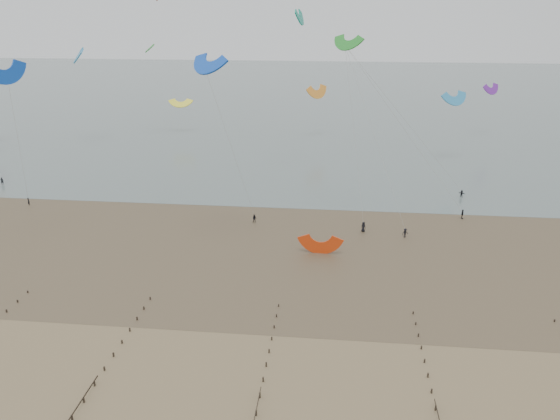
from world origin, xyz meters
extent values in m
plane|color=brown|center=(0.00, 0.00, 0.00)|extent=(500.00, 500.00, 0.00)
plane|color=#475654|center=(0.00, 200.00, 0.03)|extent=(500.00, 500.00, 0.00)
plane|color=#473A28|center=(0.00, 35.00, 0.01)|extent=(500.00, 500.00, 0.00)
ellipsoid|color=slate|center=(-18.00, 22.00, 0.01)|extent=(23.60, 14.36, 0.01)
ellipsoid|color=slate|center=(12.00, 38.00, 0.01)|extent=(33.64, 18.32, 0.01)
ellipsoid|color=slate|center=(45.00, 30.00, 0.01)|extent=(19.65, 13.67, 0.01)
ellipsoid|color=slate|center=(-40.00, 40.00, 0.01)|extent=(26.95, 14.22, 0.01)
cube|color=black|center=(-32.00, 6.74, 0.20)|extent=(0.16, 0.16, 0.51)
cube|color=black|center=(-32.00, 9.37, 0.19)|extent=(0.16, 0.16, 0.48)
cube|color=black|center=(-32.00, 12.00, 0.17)|extent=(0.16, 0.16, 0.45)
cube|color=black|center=(-14.00, -11.68, 0.31)|extent=(0.16, 0.16, 0.71)
cube|color=black|center=(-14.00, -9.05, 0.29)|extent=(0.16, 0.16, 0.68)
cube|color=black|center=(-14.00, -6.42, 0.28)|extent=(0.16, 0.16, 0.65)
cube|color=black|center=(-14.00, -3.79, 0.26)|extent=(0.16, 0.16, 0.62)
cube|color=black|center=(-14.00, -1.16, 0.25)|extent=(0.16, 0.16, 0.59)
cube|color=black|center=(-14.00, 1.47, 0.23)|extent=(0.16, 0.16, 0.57)
cube|color=black|center=(-14.00, 4.11, 0.22)|extent=(0.16, 0.16, 0.54)
cube|color=black|center=(-14.00, 6.74, 0.20)|extent=(0.16, 0.16, 0.51)
cube|color=black|center=(-14.00, 9.37, 0.19)|extent=(0.16, 0.16, 0.48)
cube|color=black|center=(-14.00, 12.00, 0.17)|extent=(0.16, 0.16, 0.45)
cube|color=black|center=(4.00, -9.05, 0.29)|extent=(0.16, 0.16, 0.68)
cube|color=black|center=(4.00, -6.42, 0.28)|extent=(0.16, 0.16, 0.65)
cube|color=black|center=(4.00, -3.79, 0.26)|extent=(0.16, 0.16, 0.62)
cube|color=black|center=(4.00, -1.16, 0.25)|extent=(0.16, 0.16, 0.59)
cube|color=black|center=(4.00, 1.47, 0.23)|extent=(0.16, 0.16, 0.57)
cube|color=black|center=(4.00, 4.11, 0.22)|extent=(0.16, 0.16, 0.54)
cube|color=black|center=(4.00, 6.74, 0.20)|extent=(0.16, 0.16, 0.51)
cube|color=black|center=(4.00, 9.37, 0.19)|extent=(0.16, 0.16, 0.48)
cube|color=black|center=(4.00, 12.00, 0.17)|extent=(0.16, 0.16, 0.45)
cube|color=black|center=(22.00, -6.42, 0.28)|extent=(0.16, 0.16, 0.65)
cube|color=black|center=(22.00, -3.79, 0.26)|extent=(0.16, 0.16, 0.62)
cube|color=black|center=(22.00, -1.16, 0.25)|extent=(0.16, 0.16, 0.59)
cube|color=black|center=(22.00, 1.47, 0.23)|extent=(0.16, 0.16, 0.57)
cube|color=black|center=(22.00, 4.11, 0.22)|extent=(0.16, 0.16, 0.54)
cube|color=black|center=(22.00, 6.74, 0.20)|extent=(0.16, 0.16, 0.51)
cube|color=black|center=(22.00, 9.37, 0.19)|extent=(0.16, 0.16, 0.48)
cube|color=black|center=(22.00, 12.00, 0.17)|extent=(0.16, 0.16, 0.45)
cube|color=black|center=(40.00, 12.00, 0.17)|extent=(0.16, 0.16, 0.45)
imported|color=black|center=(-51.11, 46.42, 0.79)|extent=(0.69, 0.64, 1.58)
imported|color=black|center=(37.93, 60.67, 0.78)|extent=(1.46, 1.17, 1.56)
imported|color=black|center=(-3.77, 41.87, 0.80)|extent=(0.82, 0.65, 1.60)
imported|color=black|center=(16.42, 39.52, 0.95)|extent=(1.10, 1.04, 1.89)
imported|color=black|center=(-64.35, 58.62, 0.85)|extent=(0.74, 0.65, 1.71)
imported|color=black|center=(35.51, 47.96, 0.93)|extent=(0.70, 1.17, 1.87)
imported|color=black|center=(23.65, 37.74, 0.84)|extent=(1.23, 0.95, 1.68)
camera|label=1|loc=(10.96, -52.32, 38.66)|focal=35.00mm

